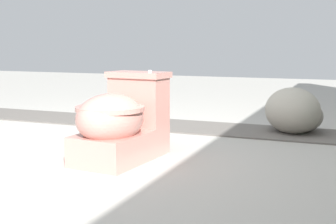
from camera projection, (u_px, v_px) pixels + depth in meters
ground_plane at (87, 160)px, 2.73m from camera, size 14.00×14.00×0.00m
gravel_strip at (226, 129)px, 3.69m from camera, size 0.56×8.00×0.01m
toilet at (120, 123)px, 2.72m from camera, size 0.66×0.43×0.52m
boulder_near at (298, 115)px, 3.60m from camera, size 0.57×0.54×0.26m
boulder_far at (292, 111)px, 3.53m from camera, size 0.61×0.60×0.35m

